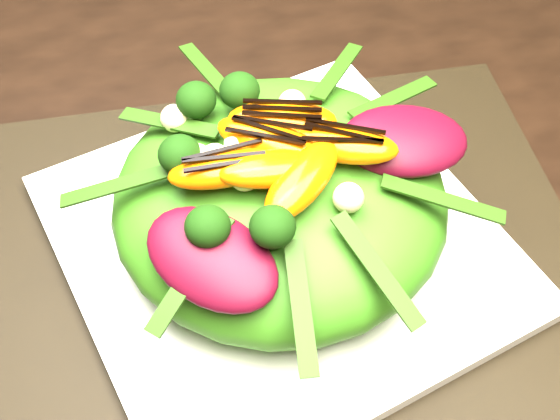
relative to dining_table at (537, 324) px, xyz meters
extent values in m
cube|color=black|center=(0.00, 0.00, 0.00)|extent=(1.60, 0.90, 0.75)
cube|color=black|center=(-0.17, 0.09, 0.02)|extent=(0.45, 0.34, 0.00)
cube|color=white|center=(-0.17, 0.09, 0.03)|extent=(0.37, 0.37, 0.01)
cylinder|color=silver|center=(-0.17, 0.09, 0.04)|extent=(0.27, 0.27, 0.02)
ellipsoid|color=#3B7D17|center=(-0.17, 0.09, 0.08)|extent=(0.27, 0.27, 0.08)
ellipsoid|color=#480716|center=(-0.09, 0.09, 0.12)|extent=(0.09, 0.06, 0.02)
ellipsoid|color=#E95903|center=(-0.18, 0.10, 0.13)|extent=(0.07, 0.03, 0.02)
sphere|color=#16360A|center=(-0.23, 0.12, 0.13)|extent=(0.05, 0.05, 0.04)
sphere|color=beige|center=(-0.15, 0.05, 0.13)|extent=(0.02, 0.02, 0.02)
cube|color=black|center=(-0.18, 0.10, 0.14)|extent=(0.05, 0.00, 0.00)
camera|label=1|loc=(-0.23, -0.23, 0.47)|focal=48.00mm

